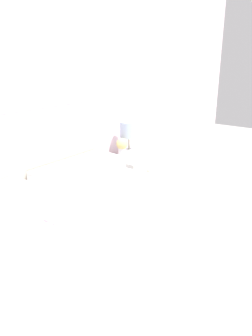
# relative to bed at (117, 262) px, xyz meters

# --- Properties ---
(ground_plane) EXTENTS (12.00, 12.00, 0.00)m
(ground_plane) POSITION_rel_bed_xyz_m (0.00, 1.01, -0.30)
(ground_plane) COLOR #BCB7B2
(bed) EXTENTS (1.93, 2.17, 1.13)m
(bed) POSITION_rel_bed_xyz_m (0.00, 0.00, 0.00)
(bed) COLOR beige
(bed) RESTS_ON ground_plane
(nightstand) EXTENTS (0.48, 0.39, 0.54)m
(nightstand) POSITION_rel_bed_xyz_m (1.27, 0.80, -0.03)
(nightstand) COLOR white
(nightstand) RESTS_ON ground_plane
(table_lamp) EXTENTS (0.19, 0.19, 0.35)m
(table_lamp) POSITION_rel_bed_xyz_m (1.28, 0.87, 0.49)
(table_lamp) COLOR white
(table_lamp) RESTS_ON nightstand
(flower_vase) EXTENTS (0.11, 0.11, 0.22)m
(flower_vase) POSITION_rel_bed_xyz_m (1.12, 0.83, 0.38)
(flower_vase) COLOR white
(flower_vase) RESTS_ON nightstand
(alarm_clock) EXTENTS (0.07, 0.04, 0.06)m
(alarm_clock) POSITION_rel_bed_xyz_m (1.35, 0.76, 0.28)
(alarm_clock) COLOR white
(alarm_clock) RESTS_ON nightstand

